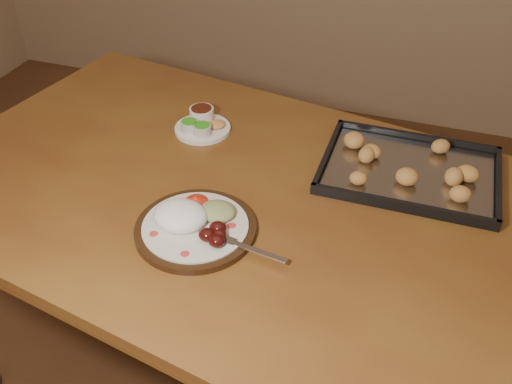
% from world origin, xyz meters
% --- Properties ---
extents(dining_table, '(1.64, 1.15, 0.75)m').
position_xyz_m(dining_table, '(0.05, 0.25, 0.65)').
color(dining_table, brown).
rests_on(dining_table, ground).
extents(dinner_plate, '(0.33, 0.25, 0.06)m').
position_xyz_m(dinner_plate, '(0.01, 0.10, 0.77)').
color(dinner_plate, black).
rests_on(dinner_plate, dining_table).
extents(condiment_saucer, '(0.15, 0.15, 0.05)m').
position_xyz_m(condiment_saucer, '(-0.13, 0.47, 0.77)').
color(condiment_saucer, white).
rests_on(condiment_saucer, dining_table).
extents(baking_tray, '(0.41, 0.30, 0.04)m').
position_xyz_m(baking_tray, '(0.41, 0.44, 0.76)').
color(baking_tray, black).
rests_on(baking_tray, dining_table).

